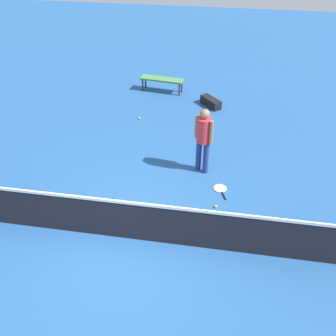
# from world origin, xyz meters

# --- Properties ---
(ground_plane) EXTENTS (40.00, 40.00, 0.00)m
(ground_plane) POSITION_xyz_m (0.00, 0.00, 0.00)
(ground_plane) COLOR #265693
(court_net) EXTENTS (10.09, 0.09, 1.07)m
(court_net) POSITION_xyz_m (0.00, 0.00, 0.50)
(court_net) COLOR #4C4C51
(court_net) RESTS_ON ground_plane
(player_near_side) EXTENTS (0.49, 0.47, 1.70)m
(player_near_side) POSITION_xyz_m (-1.27, -2.60, 1.01)
(player_near_side) COLOR navy
(player_near_side) RESTS_ON ground_plane
(tennis_racket_near_player) EXTENTS (0.40, 0.61, 0.03)m
(tennis_racket_near_player) POSITION_xyz_m (-1.79, -1.90, 0.01)
(tennis_racket_near_player) COLOR white
(tennis_racket_near_player) RESTS_ON ground_plane
(tennis_ball_near_player) EXTENTS (0.07, 0.07, 0.07)m
(tennis_ball_near_player) POSITION_xyz_m (0.89, -4.99, 0.03)
(tennis_ball_near_player) COLOR #C6E033
(tennis_ball_near_player) RESTS_ON ground_plane
(tennis_ball_by_net) EXTENTS (0.07, 0.07, 0.07)m
(tennis_ball_by_net) POSITION_xyz_m (-0.06, -0.51, 0.03)
(tennis_ball_by_net) COLOR #C6E033
(tennis_ball_by_net) RESTS_ON ground_plane
(tennis_ball_midcourt) EXTENTS (0.07, 0.07, 0.07)m
(tennis_ball_midcourt) POSITION_xyz_m (-1.72, -1.23, 0.03)
(tennis_ball_midcourt) COLOR #C6E033
(tennis_ball_midcourt) RESTS_ON ground_plane
(courtside_bench) EXTENTS (1.54, 0.59, 0.48)m
(courtside_bench) POSITION_xyz_m (0.57, -7.14, 0.42)
(courtside_bench) COLOR #4C8C4C
(courtside_bench) RESTS_ON ground_plane
(equipment_bag) EXTENTS (0.74, 0.78, 0.28)m
(equipment_bag) POSITION_xyz_m (-1.19, -6.28, 0.14)
(equipment_bag) COLOR black
(equipment_bag) RESTS_ON ground_plane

